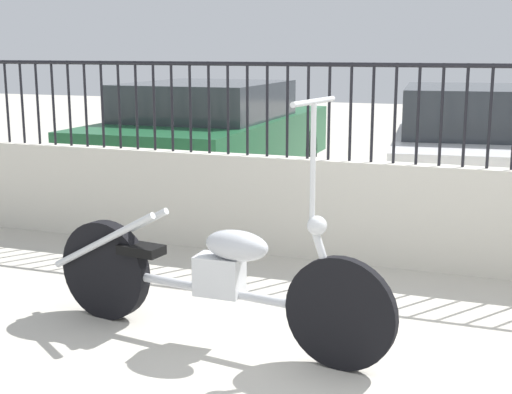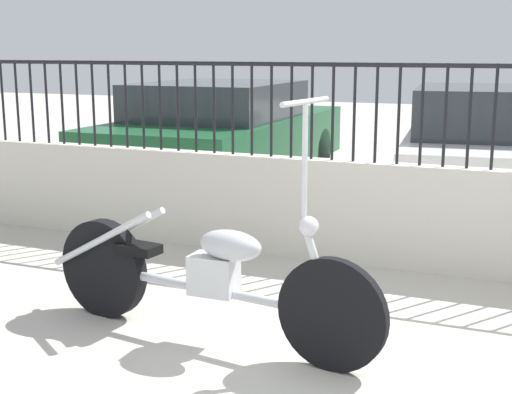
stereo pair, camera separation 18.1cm
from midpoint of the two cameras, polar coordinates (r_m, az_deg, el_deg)
The scene contains 5 objects.
low_wall at distance 5.83m, azimuth 15.36°, elevation -1.78°, with size 10.21×0.18×0.85m.
fence_railing at distance 5.69m, azimuth 15.88°, elevation 7.55°, with size 10.21×0.04×0.79m.
motorcycle_silver at distance 4.38m, azimuth -4.03°, elevation -6.13°, with size 2.33×0.60×1.50m.
car_green at distance 9.18m, azimuth -2.04°, elevation 5.10°, with size 1.96×4.41×1.34m.
car_white at distance 8.75m, azimuth 18.75°, elevation 4.04°, with size 2.32×4.31×1.33m.
Camera 2 is at (0.75, -3.25, 1.75)m, focal length 50.00 mm.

